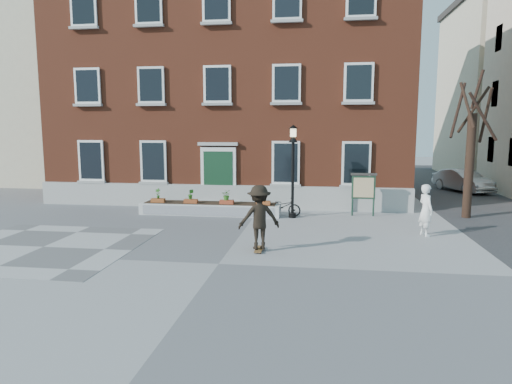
# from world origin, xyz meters

# --- Properties ---
(ground) EXTENTS (100.00, 100.00, 0.00)m
(ground) POSITION_xyz_m (0.00, 0.00, 0.00)
(ground) COLOR gray
(ground) RESTS_ON ground
(checker_patch) EXTENTS (6.00, 6.00, 0.01)m
(checker_patch) POSITION_xyz_m (-6.00, 1.00, 0.01)
(checker_patch) COLOR #565658
(checker_patch) RESTS_ON ground
(distant_building) EXTENTS (10.00, 12.00, 13.00)m
(distant_building) POSITION_xyz_m (-18.00, 20.00, 6.50)
(distant_building) COLOR beige
(distant_building) RESTS_ON ground
(bicycle) EXTENTS (1.68, 0.84, 0.84)m
(bicycle) POSITION_xyz_m (1.20, 7.32, 0.42)
(bicycle) COLOR black
(bicycle) RESTS_ON ground
(parked_car) EXTENTS (2.85, 4.30, 1.34)m
(parked_car) POSITION_xyz_m (11.24, 16.33, 0.67)
(parked_car) COLOR #B2B4B7
(parked_car) RESTS_ON ground
(bystander) EXTENTS (0.65, 0.79, 1.84)m
(bystander) POSITION_xyz_m (6.52, 4.37, 0.92)
(bystander) COLOR white
(bystander) RESTS_ON ground
(brick_building) EXTENTS (18.40, 10.85, 12.60)m
(brick_building) POSITION_xyz_m (-2.00, 13.98, 6.30)
(brick_building) COLOR brown
(brick_building) RESTS_ON ground
(planter_assembly) EXTENTS (6.20, 1.12, 1.15)m
(planter_assembly) POSITION_xyz_m (-1.99, 7.18, 0.31)
(planter_assembly) COLOR silver
(planter_assembly) RESTS_ON ground
(bare_tree) EXTENTS (1.83, 1.83, 6.16)m
(bare_tree) POSITION_xyz_m (9.01, 8.01, 2.79)
(bare_tree) COLOR #311F16
(bare_tree) RESTS_ON ground
(lamp_post) EXTENTS (0.40, 0.40, 3.93)m
(lamp_post) POSITION_xyz_m (1.65, 6.98, 2.54)
(lamp_post) COLOR black
(lamp_post) RESTS_ON ground
(notice_board) EXTENTS (1.10, 0.16, 1.87)m
(notice_board) POSITION_xyz_m (4.66, 7.79, 1.26)
(notice_board) COLOR #183024
(notice_board) RESTS_ON ground
(skateboarder) EXTENTS (1.46, 1.11, 2.07)m
(skateboarder) POSITION_xyz_m (0.95, 1.51, 1.07)
(skateboarder) COLOR brown
(skateboarder) RESTS_ON ground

